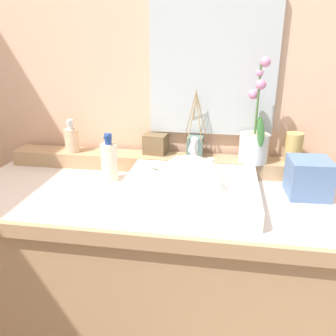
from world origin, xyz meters
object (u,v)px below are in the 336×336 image
Objects in this scene: trinket_box at (156,144)px; lotion_bottle at (109,161)px; soap_bar at (159,165)px; reed_diffuser at (195,145)px; tumbler_cup at (294,147)px; sink_basin at (189,193)px; tissue_box at (308,178)px; potted_plant at (254,140)px; soap_dispenser at (72,139)px.

lotion_bottle is at bearing -121.94° from trinket_box.
soap_bar is at bearing -1.81° from lotion_bottle.
reed_diffuser is 0.33m from lotion_bottle.
tumbler_cup is 0.36m from reed_diffuser.
trinket_box is at bearing 105.36° from soap_bar.
sink_basin is 0.29m from reed_diffuser.
lotion_bottle is 0.68m from tissue_box.
potted_plant is 0.15m from tumbler_cup.
reed_diffuser is at bearing 56.31° from soap_bar.
sink_basin reaches higher than trinket_box.
tissue_box is (0.87, -0.15, -0.05)m from soap_dispenser.
reed_diffuser is (-0.01, 0.28, 0.08)m from sink_basin.
reed_diffuser is at bearing 91.77° from sink_basin.
reed_diffuser is (0.11, 0.16, 0.03)m from soap_bar.
potted_plant is 0.22m from reed_diffuser.
reed_diffuser reaches higher than lotion_bottle.
soap_bar is 0.54× the size of tissue_box.
potted_plant reaches higher than soap_bar.
potted_plant is 2.85× the size of soap_dispenser.
trinket_box is at bearing 178.79° from tumbler_cup.
sink_basin is 2.44× the size of lotion_bottle.
soap_dispenser is 1.00× the size of tissue_box.
soap_dispenser is 1.52× the size of trinket_box.
trinket_box is 0.49× the size of lotion_bottle.
potted_plant is 0.38m from trinket_box.
tumbler_cup is 1.25× the size of trinket_box.
lotion_bottle is (0.20, -0.13, -0.04)m from soap_dispenser.
sink_basin is 3.99× the size of tumbler_cup.
tissue_box is (0.68, -0.02, -0.01)m from lotion_bottle.
tissue_box is at bearing -24.35° from reed_diffuser.
reed_diffuser is 1.43× the size of lotion_bottle.
sink_basin is at bearing -26.43° from soap_dispenser.
potted_plant is at bearing -0.25° from soap_dispenser.
soap_dispenser reaches higher than tumbler_cup.
lotion_bottle is (-0.65, -0.15, -0.04)m from tumbler_cup.
tumbler_cup is at bearing 1.54° from soap_dispenser.
soap_dispenser is 0.89m from tissue_box.
reed_diffuser is (-0.22, 0.03, -0.04)m from potted_plant.
lotion_bottle is (-0.29, -0.16, -0.03)m from reed_diffuser.
reed_diffuser reaches higher than soap_bar.
soap_bar is 0.28× the size of reed_diffuser.
soap_dispenser is 0.49m from reed_diffuser.
soap_bar is at bearing -123.69° from reed_diffuser.
tumbler_cup is at bearing -1.08° from reed_diffuser.
lotion_bottle reaches higher than trinket_box.
tissue_box is at bearing -10.14° from trinket_box.
lotion_bottle is (-0.30, 0.12, 0.05)m from sink_basin.
tumbler_cup is (0.85, 0.02, 0.00)m from soap_dispenser.
trinket_box is (-0.16, 0.28, 0.07)m from sink_basin.
soap_dispenser is 0.24m from lotion_bottle.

